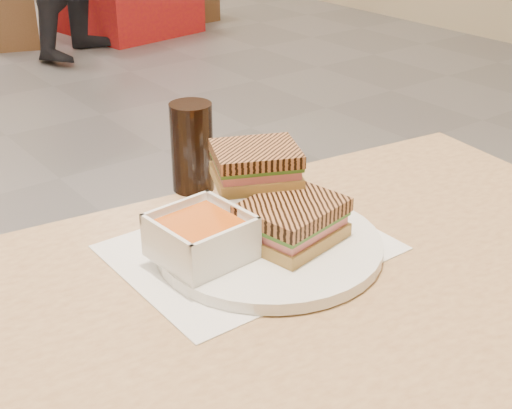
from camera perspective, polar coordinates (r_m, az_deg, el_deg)
main_table at (r=0.87m, az=-0.30°, el=-15.66°), size 1.28×0.85×0.75m
tray_liner at (r=0.94m, az=-0.48°, el=-3.49°), size 0.34×0.27×0.00m
plate at (r=0.93m, az=1.08°, el=-3.29°), size 0.29×0.29×0.02m
soup_bowl at (r=0.88m, az=-4.44°, el=-2.77°), size 0.11×0.11×0.06m
panini_lower at (r=0.91m, az=2.93°, el=-1.36°), size 0.14×0.12×0.06m
panini_upper at (r=0.95m, az=-0.01°, el=3.21°), size 0.14×0.13×0.05m
cola_glass at (r=1.08m, az=-5.17°, el=4.61°), size 0.06×0.06×0.14m
bg_chair_1l at (r=5.33m, az=-19.56°, el=14.31°), size 0.51×0.51×0.45m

